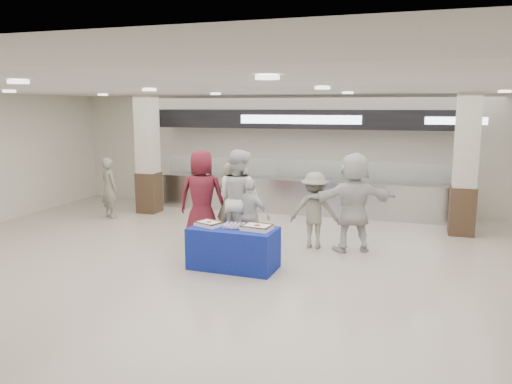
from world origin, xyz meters
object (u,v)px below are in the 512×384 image
(cupcake_tray, at_px, (236,226))
(civilian_maroon, at_px, (202,197))
(sheet_cake_left, at_px, (209,223))
(chef_short, at_px, (251,216))
(soldier_b, at_px, (315,210))
(soldier_bg, at_px, (109,188))
(sheet_cake_right, at_px, (257,227))
(civilian_white, at_px, (353,202))
(chef_tall, at_px, (239,199))
(soldier_a, at_px, (230,203))
(display_table, at_px, (233,248))

(cupcake_tray, bearing_deg, civilian_maroon, 133.20)
(sheet_cake_left, distance_m, chef_short, 1.16)
(soldier_b, distance_m, soldier_bg, 5.74)
(sheet_cake_right, relative_size, civilian_white, 0.27)
(cupcake_tray, relative_size, chef_short, 0.28)
(chef_short, bearing_deg, chef_tall, -19.44)
(cupcake_tray, bearing_deg, sheet_cake_right, -6.73)
(sheet_cake_left, height_order, civilian_maroon, civilian_maroon)
(sheet_cake_right, xyz_separation_m, soldier_a, (-1.07, 1.50, 0.08))
(soldier_b, relative_size, civilian_white, 0.78)
(cupcake_tray, height_order, civilian_white, civilian_white)
(sheet_cake_right, distance_m, chef_tall, 1.54)
(display_table, xyz_separation_m, civilian_white, (1.90, 1.77, 0.63))
(display_table, bearing_deg, sheet_cake_right, 1.46)
(soldier_a, bearing_deg, display_table, 113.49)
(sheet_cake_left, relative_size, civilian_maroon, 0.27)
(soldier_a, relative_size, chef_short, 1.18)
(cupcake_tray, xyz_separation_m, chef_tall, (-0.39, 1.25, 0.24))
(sheet_cake_right, distance_m, soldier_a, 1.84)
(display_table, height_order, soldier_b, soldier_b)
(civilian_white, bearing_deg, soldier_b, -25.31)
(sheet_cake_right, bearing_deg, sheet_cake_left, 179.01)
(sheet_cake_left, bearing_deg, civilian_maroon, 118.32)
(soldier_a, bearing_deg, civilian_maroon, 13.49)
(cupcake_tray, bearing_deg, soldier_bg, 147.83)
(sheet_cake_left, height_order, soldier_bg, soldier_bg)
(cupcake_tray, relative_size, soldier_b, 0.26)
(soldier_a, distance_m, civilian_white, 2.54)
(display_table, distance_m, chef_tall, 1.49)
(sheet_cake_left, distance_m, civilian_maroon, 1.56)
(sheet_cake_left, distance_m, soldier_bg, 4.97)
(chef_tall, height_order, chef_short, chef_tall)
(chef_tall, relative_size, civilian_white, 1.02)
(soldier_a, relative_size, soldier_bg, 1.11)
(display_table, bearing_deg, chef_tall, 107.54)
(chef_short, bearing_deg, sheet_cake_left, 82.12)
(civilian_maroon, xyz_separation_m, chef_short, (1.17, -0.29, -0.26))
(soldier_a, height_order, chef_tall, chef_tall)
(soldier_bg, bearing_deg, sheet_cake_right, 176.82)
(civilian_maroon, xyz_separation_m, soldier_a, (0.58, 0.13, -0.13))
(civilian_maroon, distance_m, soldier_a, 0.61)
(sheet_cake_left, bearing_deg, soldier_b, 48.13)
(civilian_maroon, distance_m, chef_tall, 0.86)
(soldier_b, xyz_separation_m, soldier_bg, (-5.63, 1.12, 0.00))
(soldier_a, xyz_separation_m, soldier_b, (1.74, 0.29, -0.09))
(display_table, xyz_separation_m, soldier_a, (-0.62, 1.50, 0.50))
(soldier_a, relative_size, chef_tall, 0.86)
(civilian_maroon, bearing_deg, chef_tall, 164.26)
(soldier_a, bearing_deg, chef_short, 145.76)
(civilian_maroon, bearing_deg, cupcake_tray, 122.30)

